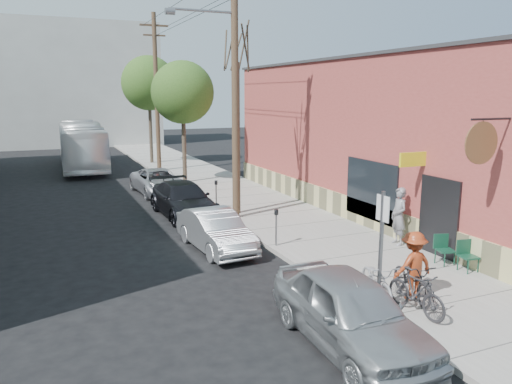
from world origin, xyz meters
name	(u,v)px	position (x,y,z in m)	size (l,w,h in m)	color
ground	(233,278)	(0.00, 0.00, 0.00)	(120.00, 120.00, 0.00)	black
sidewalk	(234,194)	(4.25, 11.00, 0.07)	(4.50, 58.00, 0.15)	gray
cafe_building	(386,137)	(8.99, 4.99, 3.30)	(6.60, 20.20, 6.61)	#993D38
end_cap_building	(64,85)	(-2.00, 42.00, 6.00)	(18.00, 8.00, 12.00)	#B5B5B0
sign_post	(381,239)	(2.35, -3.48, 1.83)	(0.07, 0.45, 2.80)	slate
parking_meter_near	(276,221)	(2.25, 1.88, 0.98)	(0.14, 0.14, 1.24)	slate
parking_meter_far	(216,190)	(2.25, 7.95, 0.98)	(0.14, 0.14, 1.24)	slate
utility_pole_near	(234,86)	(2.39, 6.07, 5.41)	(3.57, 0.28, 10.00)	#503A28
utility_pole_far	(156,90)	(2.45, 20.06, 5.34)	(1.80, 0.28, 10.00)	#503A28
tree_bare	(237,140)	(2.80, 6.77, 3.26)	(0.24, 0.24, 6.23)	#44392C
tree_leafy_mid	(183,93)	(2.80, 15.04, 5.19)	(3.49, 3.49, 6.81)	#44392C
tree_leafy_far	(149,83)	(2.80, 24.07, 5.87)	(3.90, 3.90, 7.68)	#44392C
patio_chair_a	(445,250)	(6.03, -1.80, 0.59)	(0.50, 0.50, 0.88)	#103928
patio_chair_b	(469,256)	(6.19, -2.52, 0.59)	(0.50, 0.50, 0.88)	#103928
patron_grey	(399,216)	(6.06, 0.38, 1.12)	(0.71, 0.46, 1.94)	gray
cyclist	(413,265)	(3.42, -3.40, 1.00)	(1.10, 0.63, 1.70)	#943315
cyclist_bike	(412,280)	(3.42, -3.40, 0.63)	(0.64, 1.83, 0.96)	black
parked_bike_a	(416,292)	(2.90, -4.13, 0.67)	(0.49, 1.72, 1.04)	black
parked_bike_b	(377,281)	(2.56, -3.14, 0.64)	(0.65, 1.87, 0.98)	gray
car_0	(350,311)	(0.80, -4.57, 0.77)	(1.81, 4.51, 1.54)	#A0A4A7
car_1	(215,230)	(0.40, 2.71, 0.66)	(1.40, 4.02, 1.32)	#A8ACB0
car_2	(184,200)	(0.69, 7.68, 0.71)	(2.00, 4.91, 1.43)	black
car_3	(158,182)	(0.80, 12.94, 0.64)	(2.13, 4.62, 1.28)	#AEAFB6
bus	(82,145)	(-2.03, 24.19, 1.62)	(2.72, 11.61, 3.23)	white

